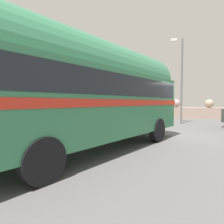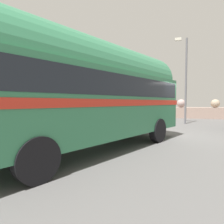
# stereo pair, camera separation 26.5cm
# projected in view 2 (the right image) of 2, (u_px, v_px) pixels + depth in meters

# --- Properties ---
(ground) EXTENTS (32.00, 26.00, 0.02)m
(ground) POSITION_uv_depth(u_px,v_px,m) (164.00, 136.00, 9.20)
(ground) COLOR #504F4E
(breakwater) EXTENTS (31.36, 2.08, 2.35)m
(breakwater) POSITION_uv_depth(u_px,v_px,m) (165.00, 111.00, 20.51)
(breakwater) COLOR gray
(breakwater) RESTS_ON ground
(vintage_coach) EXTENTS (5.64, 8.82, 3.70)m
(vintage_coach) POSITION_uv_depth(u_px,v_px,m) (92.00, 90.00, 6.47)
(vintage_coach) COLOR black
(vintage_coach) RESTS_ON ground
(lamp_post) EXTENTS (0.90, 0.37, 6.34)m
(lamp_post) POSITION_uv_depth(u_px,v_px,m) (185.00, 76.00, 14.27)
(lamp_post) COLOR #5B5B60
(lamp_post) RESTS_ON ground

